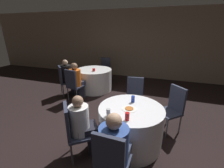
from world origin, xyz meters
TOP-DOWN VIEW (x-y plane):
  - ground_plane at (0.00, 0.00)m, footprint 16.00×16.00m
  - wall_back at (0.00, 4.25)m, footprint 16.00×0.06m
  - table_near at (0.24, 0.03)m, footprint 1.13×1.13m
  - table_far at (-1.50, 2.23)m, footprint 1.19×1.19m
  - chair_near_north at (0.12, 1.01)m, footprint 0.44×0.45m
  - chair_near_southwest at (-0.54, -0.58)m, footprint 0.56×0.56m
  - chair_near_south at (0.21, -0.96)m, footprint 0.41×0.42m
  - chair_near_northeast at (0.96, 0.70)m, footprint 0.57×0.57m
  - chair_far_southwest at (-2.21, 1.51)m, footprint 0.57×0.57m
  - chair_far_south at (-1.69, 1.23)m, footprint 0.47×0.47m
  - chair_far_north at (-1.49, 3.25)m, footprint 0.40×0.41m
  - person_orange_shirt at (-1.66, 1.40)m, footprint 0.38×0.51m
  - person_blue_shirt at (0.21, -0.79)m, footprint 0.36×0.52m
  - person_white_shirt at (-0.40, -0.47)m, footprint 0.45×0.43m
  - person_black_shirt at (-2.09, 1.63)m, footprint 0.47×0.47m
  - pizza_plate_near at (0.21, -0.02)m, footprint 0.25×0.25m
  - soda_can_blue at (0.22, 0.26)m, footprint 0.07×0.07m
  - soda_can_silver at (-0.05, -0.33)m, footprint 0.07×0.07m
  - soda_can_red at (0.25, -0.35)m, footprint 0.07×0.07m
  - cup_far at (-1.40, 2.02)m, footprint 0.09×0.09m

SIDE VIEW (x-z plane):
  - ground_plane at x=0.00m, z-range 0.00..0.00m
  - table_near at x=0.24m, z-range 0.00..0.73m
  - table_far at x=-1.50m, z-range 0.00..0.73m
  - person_white_shirt at x=-0.40m, z-range -0.01..1.08m
  - chair_near_north at x=0.12m, z-range 0.08..1.03m
  - chair_near_southwest at x=-0.54m, z-range 0.08..1.03m
  - chair_near_south at x=0.21m, z-range 0.08..1.03m
  - chair_near_northeast at x=0.96m, z-range 0.08..1.03m
  - chair_far_southwest at x=-2.21m, z-range 0.08..1.03m
  - chair_far_south at x=-1.69m, z-range 0.08..1.03m
  - chair_far_north at x=-1.49m, z-range 0.08..1.03m
  - person_orange_shirt at x=-1.66m, z-range 0.01..1.13m
  - person_black_shirt at x=-2.09m, z-range 0.00..1.14m
  - person_blue_shirt at x=0.21m, z-range 0.02..1.13m
  - pizza_plate_near at x=0.21m, z-range 0.73..0.75m
  - cup_far at x=-1.40m, z-range 0.73..0.82m
  - soda_can_blue at x=0.22m, z-range 0.73..0.85m
  - soda_can_silver at x=-0.05m, z-range 0.73..0.85m
  - soda_can_red at x=0.25m, z-range 0.73..0.85m
  - wall_back at x=0.00m, z-range 0.00..2.80m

